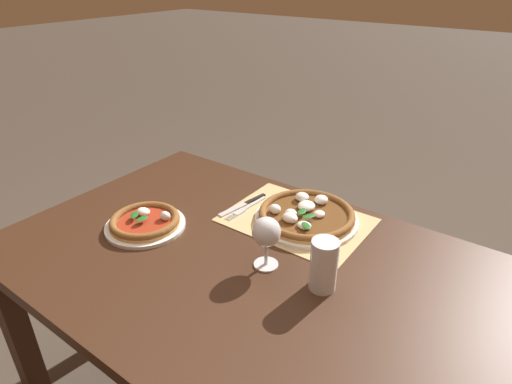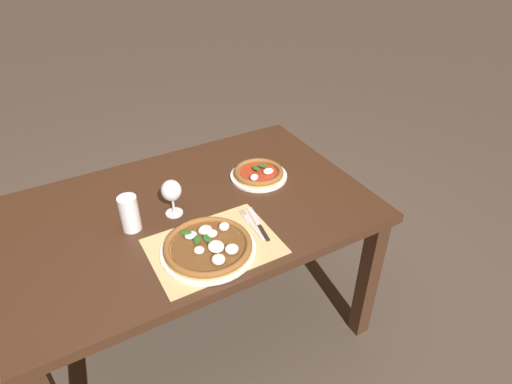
# 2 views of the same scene
# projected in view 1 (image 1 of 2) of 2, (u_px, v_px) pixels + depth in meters

# --- Properties ---
(dining_table) EXTENTS (1.45, 0.94, 0.74)m
(dining_table) POSITION_uv_depth(u_px,v_px,m) (245.00, 283.00, 1.29)
(dining_table) COLOR #382114
(dining_table) RESTS_ON ground
(paper_placemat) EXTENTS (0.46, 0.34, 0.00)m
(paper_placemat) POSITION_uv_depth(u_px,v_px,m) (297.00, 220.00, 1.42)
(paper_placemat) COLOR tan
(paper_placemat) RESTS_ON dining_table
(pizza_near) EXTENTS (0.34, 0.34, 0.05)m
(pizza_near) POSITION_uv_depth(u_px,v_px,m) (306.00, 215.00, 1.41)
(pizza_near) COLOR silver
(pizza_near) RESTS_ON paper_placemat
(pizza_far) EXTENTS (0.26, 0.26, 0.05)m
(pizza_far) POSITION_uv_depth(u_px,v_px,m) (145.00, 222.00, 1.38)
(pizza_far) COLOR silver
(pizza_far) RESTS_ON dining_table
(wine_glass) EXTENTS (0.08, 0.08, 0.16)m
(wine_glass) POSITION_uv_depth(u_px,v_px,m) (266.00, 234.00, 1.16)
(wine_glass) COLOR silver
(wine_glass) RESTS_ON dining_table
(pint_glass) EXTENTS (0.07, 0.07, 0.15)m
(pint_glass) POSITION_uv_depth(u_px,v_px,m) (324.00, 266.00, 1.10)
(pint_glass) COLOR silver
(pint_glass) RESTS_ON dining_table
(fork) EXTENTS (0.03, 0.20, 0.00)m
(fork) POSITION_uv_depth(u_px,v_px,m) (246.00, 208.00, 1.48)
(fork) COLOR #B7B7BC
(fork) RESTS_ON paper_placemat
(knife) EXTENTS (0.05, 0.21, 0.01)m
(knife) POSITION_uv_depth(u_px,v_px,m) (243.00, 205.00, 1.50)
(knife) COLOR black
(knife) RESTS_ON paper_placemat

